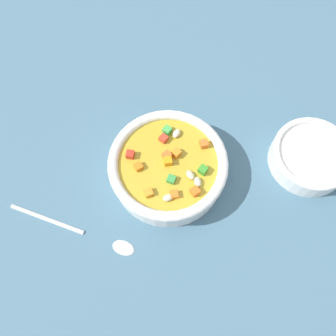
% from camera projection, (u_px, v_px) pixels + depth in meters
% --- Properties ---
extents(ground_plane, '(1.40, 1.40, 0.02)m').
position_uv_depth(ground_plane, '(168.00, 176.00, 0.60)').
color(ground_plane, '#42667A').
extents(soup_bowl_main, '(0.19, 0.19, 0.06)m').
position_uv_depth(soup_bowl_main, '(168.00, 167.00, 0.56)').
color(soup_bowl_main, white).
rests_on(soup_bowl_main, ground_plane).
extents(spoon, '(0.12, 0.20, 0.01)m').
position_uv_depth(spoon, '(85.00, 233.00, 0.54)').
color(spoon, silver).
rests_on(spoon, ground_plane).
extents(side_bowl_small, '(0.13, 0.13, 0.04)m').
position_uv_depth(side_bowl_small, '(310.00, 156.00, 0.58)').
color(side_bowl_small, white).
rests_on(side_bowl_small, ground_plane).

